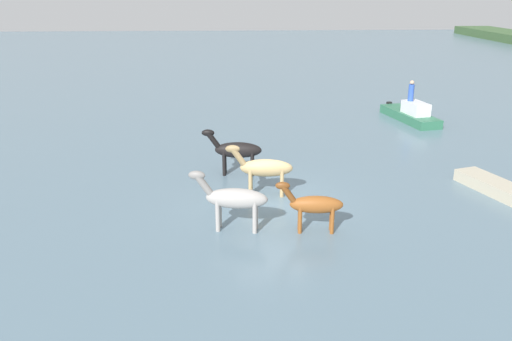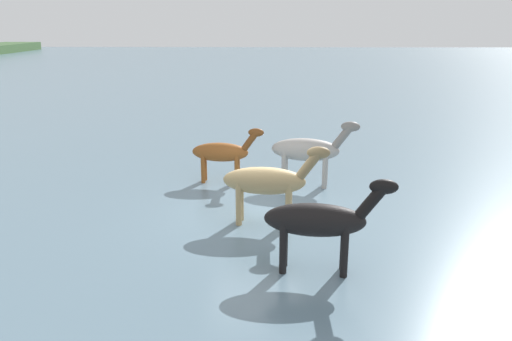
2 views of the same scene
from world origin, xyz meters
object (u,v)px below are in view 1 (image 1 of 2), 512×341
(horse_dark_mare, at_px, (236,150))
(person_boatman_standing, at_px, (411,92))
(horse_gray_outer, at_px, (264,168))
(boat_launch_far, at_px, (410,115))
(horse_lead, at_px, (234,199))
(horse_dun_straggler, at_px, (314,205))
(boat_dinghy_port, at_px, (499,190))

(horse_dark_mare, relative_size, person_boatman_standing, 2.09)
(horse_gray_outer, distance_m, boat_launch_far, 14.65)
(horse_lead, bearing_deg, horse_dun_straggler, -176.25)
(horse_lead, bearing_deg, horse_gray_outer, -101.75)
(horse_gray_outer, bearing_deg, horse_lead, 74.02)
(horse_gray_outer, bearing_deg, boat_dinghy_port, -177.21)
(boat_dinghy_port, bearing_deg, horse_lead, 86.75)
(horse_dun_straggler, bearing_deg, person_boatman_standing, -113.92)
(boat_dinghy_port, height_order, person_boatman_standing, person_boatman_standing)
(boat_dinghy_port, bearing_deg, horse_gray_outer, 69.91)
(horse_dun_straggler, relative_size, person_boatman_standing, 1.82)
(horse_gray_outer, height_order, horse_dark_mare, horse_gray_outer)
(horse_gray_outer, xyz_separation_m, person_boatman_standing, (-11.11, 9.29, 0.67))
(horse_dark_mare, height_order, boat_launch_far, horse_dark_mare)
(horse_lead, relative_size, person_boatman_standing, 2.14)
(horse_gray_outer, height_order, horse_dun_straggler, horse_gray_outer)
(horse_lead, bearing_deg, boat_dinghy_port, -156.14)
(horse_lead, distance_m, horse_dun_straggler, 2.53)
(boat_launch_far, height_order, boat_dinghy_port, boat_launch_far)
(horse_gray_outer, height_order, boat_dinghy_port, horse_gray_outer)
(horse_dark_mare, relative_size, boat_dinghy_port, 0.63)
(horse_gray_outer, xyz_separation_m, horse_dark_mare, (-2.37, -0.98, -0.01))
(horse_gray_outer, height_order, boat_launch_far, horse_gray_outer)
(horse_gray_outer, xyz_separation_m, boat_dinghy_port, (0.43, 8.87, -0.91))
(horse_lead, height_order, horse_dark_mare, horse_lead)
(horse_dark_mare, height_order, boat_dinghy_port, horse_dark_mare)
(horse_gray_outer, xyz_separation_m, horse_lead, (2.94, -1.16, 0.01))
(horse_lead, distance_m, boat_dinghy_port, 10.38)
(horse_lead, xyz_separation_m, boat_dinghy_port, (-2.51, 10.03, -0.93))
(boat_launch_far, bearing_deg, person_boatman_standing, -67.17)
(horse_gray_outer, bearing_deg, person_boatman_standing, -124.36)
(horse_lead, bearing_deg, boat_launch_far, -117.02)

